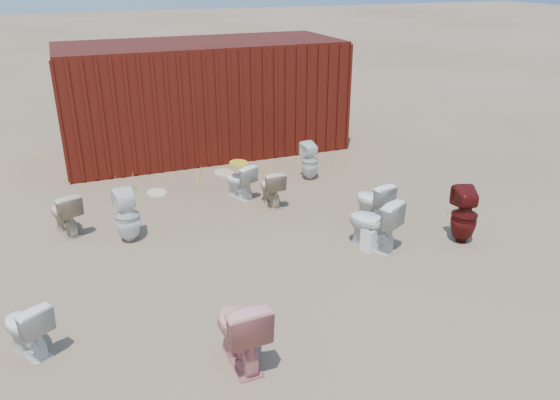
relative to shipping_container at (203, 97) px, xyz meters
name	(u,v)px	position (x,y,z in m)	size (l,w,h in m)	color
ground	(295,249)	(0.00, -5.20, -1.20)	(100.00, 100.00, 0.00)	brown
shipping_container	(203,97)	(0.00, 0.00, 0.00)	(6.00, 2.40, 2.40)	#4C140C
toilet_front_a	(26,327)	(-3.60, -6.32, -0.87)	(0.36, 0.64, 0.65)	silver
toilet_front_pink	(240,328)	(-1.52, -7.30, -0.78)	(0.46, 0.81, 0.83)	#DB827E
toilet_front_c	(373,201)	(1.55, -4.78, -0.85)	(0.39, 0.69, 0.71)	white
toilet_front_maroon	(464,215)	(2.45, -5.91, -0.77)	(0.39, 0.40, 0.86)	#510F0D
toilet_front_e	(373,223)	(1.07, -5.60, -0.80)	(0.45, 0.79, 0.81)	silver
toilet_back_a	(127,216)	(-2.24, -4.02, -0.79)	(0.37, 0.38, 0.83)	white
toilet_back_beige_left	(65,213)	(-3.12, -3.39, -0.85)	(0.39, 0.68, 0.69)	#C0A98D
toilet_back_beige_right	(271,187)	(0.26, -3.52, -0.88)	(0.36, 0.64, 0.65)	#C5AE90
toilet_back_yellowlid	(239,181)	(-0.16, -3.01, -0.88)	(0.36, 0.63, 0.64)	white
toilet_back_e	(310,161)	(1.41, -2.62, -0.83)	(0.33, 0.34, 0.74)	white
yellow_lid	(239,163)	(-0.16, -3.01, -0.54)	(0.33, 0.41, 0.03)	gold
loose_tank	(376,236)	(1.14, -5.58, -1.02)	(0.50, 0.20, 0.35)	white
loose_lid_near	(224,173)	(-0.07, -1.70, -1.19)	(0.38, 0.49, 0.02)	beige
loose_lid_far	(157,193)	(-1.53, -2.27, -1.19)	(0.36, 0.47, 0.02)	beige
weed_clump_a	(125,183)	(-2.04, -1.96, -1.04)	(0.36, 0.36, 0.32)	tan
weed_clump_b	(271,172)	(0.69, -2.41, -1.04)	(0.32, 0.32, 0.32)	tan
weed_clump_c	(340,162)	(2.22, -2.37, -1.04)	(0.36, 0.36, 0.32)	tan
weed_clump_d	(200,172)	(-0.58, -1.78, -1.08)	(0.30, 0.30, 0.23)	tan
weed_clump_e	(307,160)	(1.68, -1.94, -1.07)	(0.34, 0.34, 0.26)	tan
weed_clump_f	(458,211)	(2.97, -5.19, -1.08)	(0.28, 0.28, 0.24)	tan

